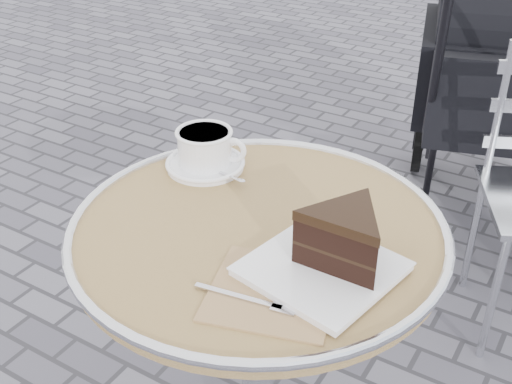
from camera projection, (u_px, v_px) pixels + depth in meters
The scene contains 4 objects.
cafe_table at pixel (258, 293), 1.29m from camera, with size 0.72×0.72×0.74m.
cappuccino_set at pixel (206, 151), 1.38m from camera, with size 0.20×0.17×0.09m.
cake_plate_set at pixel (338, 245), 1.06m from camera, with size 0.33×0.35×0.12m.
baby_stroller at pixel (490, 90), 2.39m from camera, with size 0.76×1.16×1.11m.
Camera 1 is at (0.52, -0.86, 1.41)m, focal length 45.00 mm.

